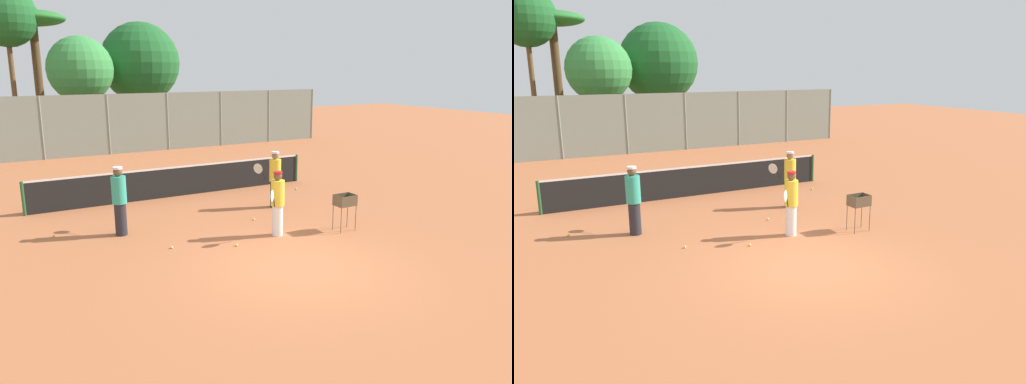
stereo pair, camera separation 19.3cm
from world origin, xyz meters
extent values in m
plane|color=#B7663D|center=(0.00, 0.00, 0.00)|extent=(80.00, 80.00, 0.00)
cylinder|color=#26592D|center=(-4.99, 7.50, 0.54)|extent=(0.10, 0.10, 1.07)
cylinder|color=#26592D|center=(4.99, 7.50, 0.54)|extent=(0.10, 0.10, 1.07)
cube|color=black|center=(0.00, 7.50, 0.51)|extent=(9.98, 0.01, 1.01)
cube|color=white|center=(0.00, 7.50, 1.04)|extent=(9.98, 0.02, 0.06)
cylinder|color=gray|center=(-3.22, 17.56, 1.56)|extent=(0.08, 0.08, 3.12)
cylinder|color=gray|center=(0.00, 17.56, 1.56)|extent=(0.08, 0.08, 3.12)
cylinder|color=gray|center=(3.22, 17.56, 1.56)|extent=(0.08, 0.08, 3.12)
cylinder|color=gray|center=(6.43, 17.56, 1.56)|extent=(0.08, 0.08, 3.12)
cylinder|color=gray|center=(9.65, 17.56, 1.56)|extent=(0.08, 0.08, 3.12)
cylinder|color=gray|center=(12.86, 17.56, 1.56)|extent=(0.08, 0.08, 3.12)
cube|color=gray|center=(0.00, 17.56, 1.56)|extent=(25.72, 0.01, 3.12)
cylinder|color=brown|center=(-0.60, 20.87, 1.63)|extent=(0.36, 0.36, 3.26)
sphere|color=#388E42|center=(-0.60, 20.87, 4.34)|extent=(3.63, 3.63, 3.63)
cylinder|color=brown|center=(-2.51, 23.56, 3.36)|extent=(0.48, 0.48, 6.73)
ellipsoid|color=#28722D|center=(-2.51, 23.56, 7.18)|extent=(3.63, 3.63, 0.91)
cylinder|color=brown|center=(-3.92, 22.65, 3.08)|extent=(0.27, 0.27, 6.16)
sphere|color=#1E6028|center=(-3.92, 22.65, 7.15)|extent=(3.29, 3.29, 3.29)
cylinder|color=brown|center=(3.42, 22.89, 1.63)|extent=(0.48, 0.48, 3.27)
sphere|color=#1E6028|center=(3.42, 22.89, 4.74)|extent=(4.92, 4.92, 4.92)
cylinder|color=#26262D|center=(2.25, 4.62, 0.43)|extent=(0.31, 0.31, 0.86)
cylinder|color=yellow|center=(2.25, 4.62, 1.22)|extent=(0.38, 0.38, 0.72)
sphere|color=#8C6647|center=(2.25, 4.62, 1.70)|extent=(0.23, 0.23, 0.23)
cylinder|color=white|center=(2.25, 4.62, 1.79)|extent=(0.24, 0.24, 0.06)
cylinder|color=black|center=(1.94, 4.83, 1.04)|extent=(0.14, 0.11, 0.27)
ellipsoid|color=silver|center=(1.79, 4.94, 1.26)|extent=(0.34, 0.25, 0.43)
cylinder|color=#26262D|center=(-2.85, 4.24, 0.44)|extent=(0.31, 0.31, 0.89)
cylinder|color=teal|center=(-2.85, 4.24, 1.26)|extent=(0.39, 0.39, 0.74)
sphere|color=brown|center=(-2.85, 4.24, 1.75)|extent=(0.24, 0.24, 0.24)
cylinder|color=white|center=(-2.85, 4.24, 1.85)|extent=(0.25, 0.25, 0.06)
cylinder|color=black|center=(-2.71, 4.58, 1.07)|extent=(0.08, 0.15, 0.27)
ellipsoid|color=silver|center=(-2.63, 4.75, 1.29)|extent=(0.18, 0.38, 0.43)
cylinder|color=white|center=(0.83, 2.16, 0.42)|extent=(0.29, 0.29, 0.83)
cylinder|color=yellow|center=(0.83, 2.16, 1.18)|extent=(0.36, 0.36, 0.69)
sphere|color=brown|center=(0.83, 2.16, 1.64)|extent=(0.23, 0.23, 0.23)
cylinder|color=red|center=(0.83, 2.16, 1.73)|extent=(0.24, 0.24, 0.06)
cylinder|color=black|center=(0.57, 1.91, 1.01)|extent=(0.13, 0.12, 0.27)
ellipsoid|color=silver|center=(0.44, 1.78, 1.23)|extent=(0.31, 0.30, 0.43)
cylinder|color=brown|center=(2.43, 1.44, 0.36)|extent=(0.02, 0.02, 0.72)
cylinder|color=brown|center=(2.94, 1.44, 0.36)|extent=(0.02, 0.02, 0.72)
cylinder|color=brown|center=(2.43, 1.80, 0.36)|extent=(0.02, 0.02, 0.72)
cylinder|color=brown|center=(2.94, 1.80, 0.36)|extent=(0.02, 0.02, 0.72)
cube|color=brown|center=(2.68, 1.62, 0.73)|extent=(0.55, 0.40, 0.01)
cube|color=brown|center=(2.68, 1.42, 0.87)|extent=(0.55, 0.01, 0.30)
cube|color=brown|center=(2.68, 1.82, 0.87)|extent=(0.55, 0.01, 0.30)
cube|color=brown|center=(2.41, 1.62, 0.87)|extent=(0.01, 0.40, 0.30)
cube|color=brown|center=(2.96, 1.62, 0.87)|extent=(0.01, 0.40, 0.30)
sphere|color=#D1E54C|center=(2.69, 1.51, 0.77)|extent=(0.07, 0.07, 0.07)
sphere|color=#D1E54C|center=(2.60, 1.67, 0.82)|extent=(0.07, 0.07, 0.07)
sphere|color=#D1E54C|center=(2.70, 1.74, 0.77)|extent=(0.07, 0.07, 0.07)
sphere|color=#D1E54C|center=(2.84, 1.55, 0.82)|extent=(0.07, 0.07, 0.07)
sphere|color=#D1E54C|center=(2.82, 1.56, 0.77)|extent=(0.07, 0.07, 0.07)
sphere|color=#D1E54C|center=(2.75, 1.62, 0.82)|extent=(0.07, 0.07, 0.07)
sphere|color=#D1E54C|center=(2.59, 1.76, 0.82)|extent=(0.07, 0.07, 0.07)
sphere|color=#D1E54C|center=(2.89, 1.54, 0.77)|extent=(0.07, 0.07, 0.07)
sphere|color=#D1E54C|center=(2.76, 1.71, 0.82)|extent=(0.07, 0.07, 0.07)
sphere|color=#D1E54C|center=(2.59, 1.58, 0.82)|extent=(0.07, 0.07, 0.07)
sphere|color=#D1E54C|center=(2.57, 1.56, 0.77)|extent=(0.07, 0.07, 0.07)
sphere|color=#D1E54C|center=(2.52, 1.73, 0.82)|extent=(0.07, 0.07, 0.07)
sphere|color=#D1E54C|center=(4.17, 6.25, 0.03)|extent=(0.07, 0.07, 0.07)
sphere|color=#D1E54C|center=(-0.53, 1.92, 0.03)|extent=(0.07, 0.07, 0.07)
sphere|color=#D1E54C|center=(0.93, 3.66, 0.03)|extent=(0.07, 0.07, 0.07)
sphere|color=#D1E54C|center=(-4.49, 4.94, 0.03)|extent=(0.07, 0.07, 0.07)
sphere|color=#D1E54C|center=(-2.03, 2.56, 0.03)|extent=(0.07, 0.07, 0.07)
camera|label=1|loc=(-5.93, -8.79, 4.40)|focal=35.00mm
camera|label=2|loc=(-5.76, -8.88, 4.40)|focal=35.00mm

